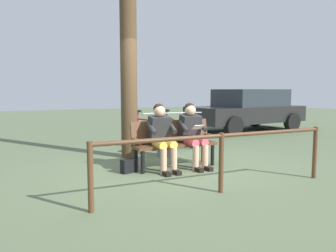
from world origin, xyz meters
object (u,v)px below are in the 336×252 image
(person_companion, at_px, (161,134))
(parked_car, at_px, (247,109))
(bench, at_px, (173,140))
(person_reading, at_px, (192,132))
(litter_bin, at_px, (165,138))
(handbag, at_px, (129,166))
(tree_trunk, at_px, (129,61))
(bicycle_green, at_px, (142,133))
(bicycle_purple, at_px, (189,131))
(bicycle_silver, at_px, (169,132))

(person_companion, bearing_deg, parked_car, -142.58)
(bench, xyz_separation_m, person_companion, (0.32, 0.16, 0.16))
(bench, relative_size, parked_car, 0.37)
(person_reading, bearing_deg, litter_bin, -88.39)
(handbag, bearing_deg, person_reading, 175.72)
(tree_trunk, xyz_separation_m, bicycle_green, (-0.69, -1.02, -1.69))
(person_reading, height_order, person_companion, same)
(person_companion, xyz_separation_m, tree_trunk, (0.11, -1.37, 1.38))
(person_companion, distance_m, bicycle_green, 2.47)
(bench, bearing_deg, person_companion, 27.14)
(tree_trunk, bearing_deg, handbag, 69.82)
(bench, xyz_separation_m, litter_bin, (-0.29, -0.97, -0.10))
(bench, xyz_separation_m, parked_car, (-4.98, -3.84, 0.27))
(litter_bin, height_order, bicycle_purple, bicycle_purple)
(person_companion, bearing_deg, bench, -152.86)
(person_companion, relative_size, handbag, 4.00)
(person_reading, height_order, handbag, person_reading)
(person_companion, bearing_deg, tree_trunk, -84.88)
(tree_trunk, xyz_separation_m, bicycle_purple, (-1.99, -0.86, -1.69))
(bench, relative_size, tree_trunk, 0.39)
(parked_car, bearing_deg, tree_trunk, 21.86)
(handbag, relative_size, litter_bin, 0.37)
(bench, relative_size, bicycle_purple, 1.01)
(tree_trunk, bearing_deg, bench, 109.85)
(parked_car, bearing_deg, bicycle_green, 14.84)
(bicycle_green, relative_size, parked_car, 0.38)
(tree_trunk, distance_m, bicycle_purple, 2.74)
(litter_bin, xyz_separation_m, parked_car, (-4.68, -2.87, 0.37))
(person_companion, height_order, bicycle_purple, person_companion)
(person_companion, relative_size, litter_bin, 1.49)
(bicycle_green, bearing_deg, bench, -18.61)
(parked_car, bearing_deg, bicycle_silver, 18.92)
(bench, relative_size, bicycle_green, 0.97)
(litter_bin, height_order, parked_car, parked_car)
(bicycle_purple, relative_size, parked_car, 0.37)
(parked_car, bearing_deg, person_reading, 36.60)
(bench, bearing_deg, bicycle_green, -96.31)
(bicycle_purple, bearing_deg, handbag, -27.46)
(person_reading, relative_size, litter_bin, 1.49)
(handbag, bearing_deg, bench, -175.26)
(bicycle_purple, height_order, parked_car, parked_car)
(bench, xyz_separation_m, tree_trunk, (0.43, -1.20, 1.54))
(litter_bin, bearing_deg, tree_trunk, -17.82)
(person_companion, bearing_deg, litter_bin, -118.18)
(bicycle_silver, height_order, parked_car, parked_car)
(person_reading, relative_size, parked_car, 0.28)
(bicycle_purple, bearing_deg, person_companion, -18.58)
(litter_bin, bearing_deg, parked_car, -148.50)
(bicycle_purple, xyz_separation_m, bicycle_silver, (0.57, -0.08, 0.00))
(tree_trunk, relative_size, bicycle_green, 2.47)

